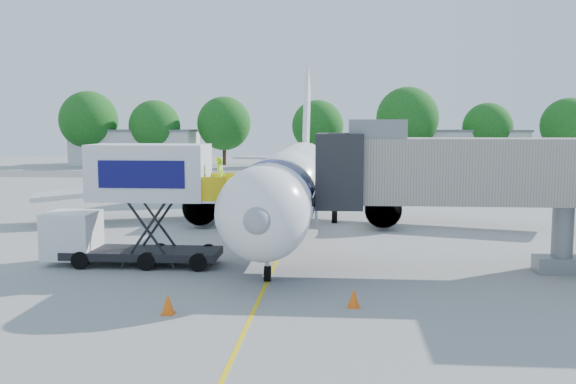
# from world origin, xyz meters

# --- Properties ---
(ground) EXTENTS (160.00, 160.00, 0.00)m
(ground) POSITION_xyz_m (0.00, 0.00, 0.00)
(ground) COLOR #9B9B99
(ground) RESTS_ON ground
(guidance_line) EXTENTS (0.15, 70.00, 0.01)m
(guidance_line) POSITION_xyz_m (0.00, 0.00, 0.01)
(guidance_line) COLOR yellow
(guidance_line) RESTS_ON ground
(taxiway_strip) EXTENTS (120.00, 10.00, 0.01)m
(taxiway_strip) POSITION_xyz_m (0.00, 42.00, 0.00)
(taxiway_strip) COLOR #59595B
(taxiway_strip) RESTS_ON ground
(aircraft) EXTENTS (34.17, 37.73, 11.35)m
(aircraft) POSITION_xyz_m (0.00, 4.12, 2.95)
(aircraft) COLOR white
(aircraft) RESTS_ON ground
(jet_bridge) EXTENTS (13.90, 3.20, 6.60)m
(jet_bridge) POSITION_xyz_m (7.99, -7.00, 4.34)
(jet_bridge) COLOR #AAA392
(jet_bridge) RESTS_ON ground
(catering_hiloader) EXTENTS (8.50, 2.44, 5.50)m
(catering_hiloader) POSITION_xyz_m (-6.26, -7.00, 2.76)
(catering_hiloader) COLOR black
(catering_hiloader) RESTS_ON ground
(ground_tug) EXTENTS (4.32, 3.09, 1.56)m
(ground_tug) POSITION_xyz_m (2.02, -17.12, 0.82)
(ground_tug) COLOR silver
(ground_tug) RESTS_ON ground
(safety_cone_a) EXTENTS (0.43, 0.43, 0.68)m
(safety_cone_a) POSITION_xyz_m (3.45, -12.96, 0.33)
(safety_cone_a) COLOR #FF5E0D
(safety_cone_a) RESTS_ON ground
(safety_cone_b) EXTENTS (0.45, 0.45, 0.72)m
(safety_cone_b) POSITION_xyz_m (-2.86, -14.27, 0.34)
(safety_cone_b) COLOR #FF5E0D
(safety_cone_b) RESTS_ON ground
(outbuilding_left) EXTENTS (18.40, 8.40, 5.30)m
(outbuilding_left) POSITION_xyz_m (-28.00, 60.00, 2.66)
(outbuilding_left) COLOR silver
(outbuilding_left) RESTS_ON ground
(outbuilding_right) EXTENTS (16.40, 7.40, 5.30)m
(outbuilding_right) POSITION_xyz_m (22.00, 62.00, 2.66)
(outbuilding_right) COLOR silver
(outbuilding_right) RESTS_ON ground
(tree_a) EXTENTS (8.62, 8.62, 10.99)m
(tree_a) POSITION_xyz_m (-34.33, 57.75, 6.67)
(tree_a) COLOR #382314
(tree_a) RESTS_ON ground
(tree_b) EXTENTS (7.56, 7.56, 9.64)m
(tree_b) POSITION_xyz_m (-24.48, 58.20, 5.85)
(tree_b) COLOR #382314
(tree_b) RESTS_ON ground
(tree_c) EXTENTS (8.00, 8.00, 10.20)m
(tree_c) POSITION_xyz_m (-14.40, 59.91, 6.19)
(tree_c) COLOR #382314
(tree_c) RESTS_ON ground
(tree_d) EXTENTS (7.56, 7.56, 9.64)m
(tree_d) POSITION_xyz_m (-0.43, 59.54, 5.85)
(tree_d) COLOR #382314
(tree_d) RESTS_ON ground
(tree_e) EXTENTS (9.00, 9.00, 11.47)m
(tree_e) POSITION_xyz_m (12.56, 59.10, 6.97)
(tree_e) COLOR #382314
(tree_e) RESTS_ON ground
(tree_f) EXTENTS (7.23, 7.23, 9.22)m
(tree_f) POSITION_xyz_m (24.32, 60.87, 5.60)
(tree_f) COLOR #382314
(tree_f) RESTS_ON ground
(tree_g) EXTENTS (7.68, 7.68, 9.79)m
(tree_g) POSITION_xyz_m (34.56, 57.28, 5.94)
(tree_g) COLOR #382314
(tree_g) RESTS_ON ground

